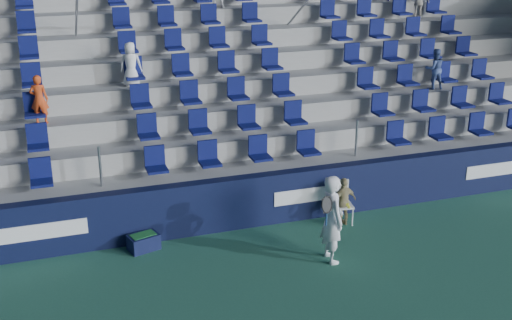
{
  "coord_description": "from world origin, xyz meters",
  "views": [
    {
      "loc": [
        -3.91,
        -9.43,
        6.42
      ],
      "look_at": [
        0.2,
        2.8,
        1.7
      ],
      "focal_mm": 45.0,
      "sensor_mm": 36.0,
      "label": 1
    }
  ],
  "objects": [
    {
      "name": "line_judge_chair",
      "position": [
        2.18,
        2.65,
        0.57
      ],
      "size": [
        0.5,
        0.52,
        1.0
      ],
      "color": "white",
      "rests_on": "ground"
    },
    {
      "name": "ball_bin",
      "position": [
        -2.31,
        2.75,
        0.19
      ],
      "size": [
        0.71,
        0.56,
        0.35
      ],
      "color": "#0F1437",
      "rests_on": "ground"
    },
    {
      "name": "sponsor_wall",
      "position": [
        0.0,
        3.15,
        0.6
      ],
      "size": [
        24.0,
        0.32,
        1.2
      ],
      "color": "#0E1333",
      "rests_on": "ground"
    },
    {
      "name": "tennis_player",
      "position": [
        1.23,
        1.08,
        0.92
      ],
      "size": [
        0.69,
        0.69,
        1.84
      ],
      "color": "white",
      "rests_on": "ground"
    },
    {
      "name": "line_judge",
      "position": [
        2.18,
        2.5,
        0.57
      ],
      "size": [
        0.71,
        0.41,
        1.14
      ],
      "primitive_type": "imported",
      "rotation": [
        0.0,
        0.0,
        3.34
      ],
      "color": "tan",
      "rests_on": "ground"
    },
    {
      "name": "ground",
      "position": [
        0.0,
        0.0,
        0.0
      ],
      "size": [
        70.0,
        70.0,
        0.0
      ],
      "primitive_type": "plane",
      "color": "#2B664D",
      "rests_on": "ground"
    },
    {
      "name": "grandstand",
      "position": [
        -0.0,
        8.24,
        2.14
      ],
      "size": [
        24.0,
        8.17,
        6.63
      ],
      "color": "#9D9D98",
      "rests_on": "ground"
    }
  ]
}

